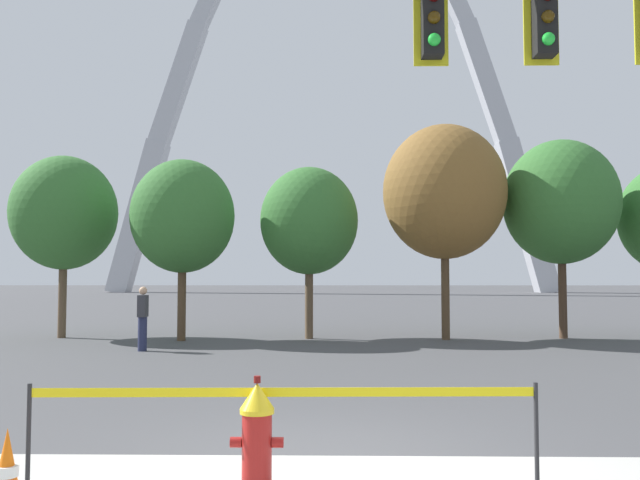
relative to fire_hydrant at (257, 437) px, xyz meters
The scene contains 11 objects.
ground_plane 1.18m from the fire_hydrant, 54.85° to the left, with size 240.00×240.00×0.00m, color #474749.
fire_hydrant is the anchor object (origin of this frame).
caution_tape_barrier 0.28m from the fire_hydrant, 19.34° to the left, with size 4.49×0.18×0.92m.
traffic_cone_by_hydrant 1.95m from the fire_hydrant, 154.47° to the right, with size 0.36×0.36×0.73m.
monument_arch 70.59m from the fire_hydrant, 89.47° to the left, with size 50.51×2.31×51.90m.
tree_far_left 15.97m from the fire_hydrant, 118.57° to the left, with size 3.14×3.14×5.50m.
tree_left_mid 13.77m from the fire_hydrant, 105.88° to the left, with size 2.99×2.99×5.23m.
tree_center_left 13.92m from the fire_hydrant, 90.13° to the left, with size 2.92×2.92×5.11m.
tree_center_right 14.46m from the fire_hydrant, 73.44° to the left, with size 3.61×3.61×6.32m.
tree_right_mid 16.13m from the fire_hydrant, 61.37° to the left, with size 3.40×3.40×5.95m.
pedestrian_walking_left 11.13m from the fire_hydrant, 111.33° to the left, with size 0.22×0.34×1.59m.
Camera 1 is at (0.03, -6.56, 1.86)m, focal length 36.34 mm.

